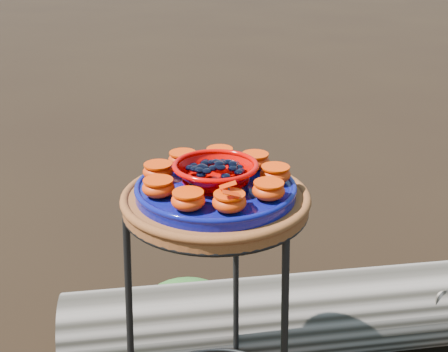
% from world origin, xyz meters
% --- Properties ---
extents(plant_stand, '(0.44, 0.44, 0.70)m').
position_xyz_m(plant_stand, '(0.00, 0.00, 0.35)').
color(plant_stand, black).
rests_on(plant_stand, ground).
extents(terracotta_saucer, '(0.40, 0.40, 0.03)m').
position_xyz_m(terracotta_saucer, '(0.00, 0.00, 0.72)').
color(terracotta_saucer, '#623010').
rests_on(terracotta_saucer, plant_stand).
extents(cobalt_plate, '(0.35, 0.35, 0.02)m').
position_xyz_m(cobalt_plate, '(0.00, 0.00, 0.74)').
color(cobalt_plate, '#07004C').
rests_on(cobalt_plate, terracotta_saucer).
extents(red_bowl, '(0.17, 0.17, 0.05)m').
position_xyz_m(red_bowl, '(0.00, 0.00, 0.78)').
color(red_bowl, '#C20200').
rests_on(red_bowl, cobalt_plate).
extents(glass_gems, '(0.13, 0.13, 0.02)m').
position_xyz_m(glass_gems, '(0.00, 0.00, 0.82)').
color(glass_gems, black).
rests_on(glass_gems, red_bowl).
extents(orange_half_0, '(0.07, 0.07, 0.04)m').
position_xyz_m(orange_half_0, '(0.06, -0.12, 0.77)').
color(orange_half_0, '#CB3904').
rests_on(orange_half_0, cobalt_plate).
extents(orange_half_1, '(0.07, 0.07, 0.04)m').
position_xyz_m(orange_half_1, '(0.12, -0.04, 0.77)').
color(orange_half_1, '#CB3904').
rests_on(orange_half_1, cobalt_plate).
extents(orange_half_2, '(0.07, 0.07, 0.04)m').
position_xyz_m(orange_half_2, '(0.12, 0.05, 0.77)').
color(orange_half_2, '#CB3904').
rests_on(orange_half_2, cobalt_plate).
extents(orange_half_3, '(0.07, 0.07, 0.04)m').
position_xyz_m(orange_half_3, '(0.06, 0.11, 0.77)').
color(orange_half_3, '#CB3904').
rests_on(orange_half_3, cobalt_plate).
extents(orange_half_4, '(0.07, 0.07, 0.04)m').
position_xyz_m(orange_half_4, '(-0.02, 0.13, 0.77)').
color(orange_half_4, '#CB3904').
rests_on(orange_half_4, cobalt_plate).
extents(orange_half_5, '(0.07, 0.07, 0.04)m').
position_xyz_m(orange_half_5, '(-0.10, 0.08, 0.77)').
color(orange_half_5, '#CB3904').
rests_on(orange_half_5, cobalt_plate).
extents(orange_half_6, '(0.07, 0.07, 0.04)m').
position_xyz_m(orange_half_6, '(-0.13, -0.00, 0.77)').
color(orange_half_6, '#CB3904').
rests_on(orange_half_6, cobalt_plate).
extents(orange_half_7, '(0.07, 0.07, 0.04)m').
position_xyz_m(orange_half_7, '(-0.10, -0.08, 0.77)').
color(orange_half_7, '#CB3904').
rests_on(orange_half_7, cobalt_plate).
extents(orange_half_8, '(0.07, 0.07, 0.04)m').
position_xyz_m(orange_half_8, '(-0.02, -0.13, 0.77)').
color(orange_half_8, '#CB3904').
rests_on(orange_half_8, cobalt_plate).
extents(butterfly, '(0.08, 0.07, 0.01)m').
position_xyz_m(butterfly, '(0.06, -0.12, 0.80)').
color(butterfly, '#C42000').
rests_on(butterfly, orange_half_0).
extents(driftwood_log, '(1.49, 0.92, 0.27)m').
position_xyz_m(driftwood_log, '(0.15, 0.42, 0.14)').
color(driftwood_log, black).
rests_on(driftwood_log, ground).
extents(foliage_back, '(0.33, 0.33, 0.16)m').
position_xyz_m(foliage_back, '(-0.23, 0.45, 0.08)').
color(foliage_back, '#254C17').
rests_on(foliage_back, ground).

